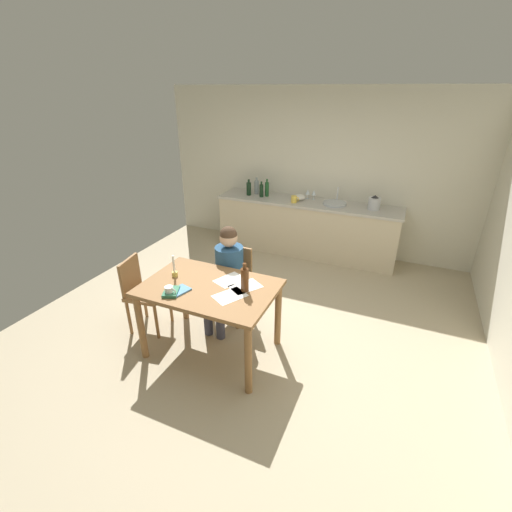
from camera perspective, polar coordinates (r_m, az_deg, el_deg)
The scene contains 25 objects.
ground_plane at distance 4.30m, azimuth -0.94°, elevation -11.23°, with size 5.20×5.20×0.04m, color tan.
wall_back at distance 6.03m, azimuth 9.54°, elevation 13.25°, with size 5.20×0.12×2.60m, color beige.
kitchen_counter at distance 5.94m, azimuth 8.05°, elevation 4.59°, with size 2.96×0.64×0.90m.
dining_table at distance 3.57m, azimuth -7.51°, elevation -6.45°, with size 1.31×0.87×0.79m.
chair_at_table at distance 4.21m, azimuth -3.65°, elevation -3.82°, with size 0.42×0.42×0.88m.
person_seated at distance 4.01m, azimuth -4.75°, elevation -2.46°, with size 0.33×0.60×1.19m.
chair_side_empty at distance 4.20m, azimuth -17.90°, elevation -5.37°, with size 0.46×0.46×0.87m.
coffee_mug at distance 3.42m, azimuth -13.82°, elevation -5.46°, with size 0.12×0.08×0.09m.
candlestick at distance 3.73m, azimuth -13.05°, elevation -2.33°, with size 0.06×0.06×0.23m.
book_magazine at distance 3.47m, azimuth -12.33°, elevation -5.50°, with size 0.15×0.20×0.02m, color #5389B9.
book_cookery at distance 3.46m, azimuth -13.56°, elevation -5.66°, with size 0.13×0.19×0.03m, color #337252.
paper_letter at distance 3.34m, azimuth -4.24°, elevation -6.43°, with size 0.21×0.30×0.00m, color white.
paper_bill at distance 3.60m, azimuth -4.25°, elevation -3.85°, with size 0.21×0.30×0.00m, color white.
paper_envelope at distance 3.48m, azimuth -1.72°, elevation -4.94°, with size 0.21×0.30×0.00m, color white.
wine_bottle_on_table at distance 3.35m, azimuth -1.83°, elevation -3.79°, with size 0.08×0.08×0.29m.
sink_unit at distance 5.70m, azimuth 12.62°, elevation 8.33°, with size 0.36×0.36×0.24m.
bottle_oil at distance 6.07m, azimuth -1.18°, elevation 10.87°, with size 0.08×0.08×0.27m.
bottle_vinegar at distance 6.14m, azimuth 0.11°, elevation 11.10°, with size 0.08×0.08×0.28m.
bottle_wine_red at distance 5.96m, azimuth 0.88°, elevation 10.56°, with size 0.07×0.07×0.26m.
bottle_sauce at distance 5.99m, azimuth 1.78°, elevation 10.77°, with size 0.07×0.07×0.29m.
mixing_bowl at distance 5.84m, azimuth 7.02°, elevation 9.40°, with size 0.20×0.20×0.09m, color white.
stovetop_kettle at distance 5.60m, azimuth 18.56°, elevation 8.12°, with size 0.18×0.18×0.22m.
wine_glass_near_sink at distance 5.89m, azimuth 9.35°, elevation 10.03°, with size 0.07×0.07×0.15m.
wine_glass_by_kettle at distance 5.92m, azimuth 8.37°, elevation 10.17°, with size 0.07×0.07×0.15m.
teacup_on_counter at distance 5.69m, azimuth 6.18°, elevation 9.11°, with size 0.13×0.09×0.11m.
Camera 1 is at (1.44, -3.12, 2.56)m, focal length 24.74 mm.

